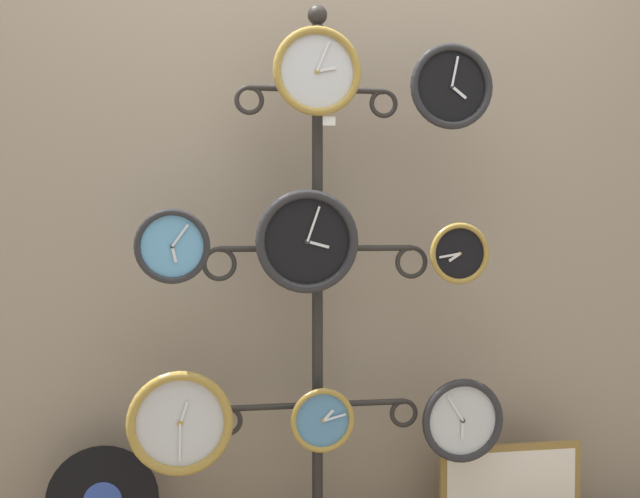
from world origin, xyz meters
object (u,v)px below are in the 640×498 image
object	(u,v)px
clock_middle_left	(172,246)
clock_middle_center	(307,241)
clock_bottom_left	(180,423)
picture_frame	(511,486)
display_stand	(317,371)
clock_top_center	(317,71)
clock_bottom_center	(323,420)
clock_bottom_right	(462,420)
clock_middle_right	(459,253)
clock_top_right	(451,87)

from	to	relation	value
clock_middle_left	clock_middle_center	size ratio (longest dim) A/B	0.70
clock_bottom_left	picture_frame	world-z (taller)	clock_bottom_left
display_stand	clock_middle_left	distance (m)	0.63
clock_bottom_left	clock_top_center	bearing A→B (deg)	2.68
clock_bottom_center	display_stand	bearing A→B (deg)	91.96
clock_middle_left	clock_middle_center	distance (m)	0.42
clock_bottom_right	clock_middle_right	bearing A→B (deg)	122.98
clock_bottom_left	clock_bottom_right	bearing A→B (deg)	0.83
clock_middle_left	picture_frame	xyz separation A→B (m)	(1.12, 0.08, -0.83)
clock_top_right	picture_frame	world-z (taller)	clock_top_right
picture_frame	clock_top_right	bearing A→B (deg)	-161.64
clock_top_center	picture_frame	size ratio (longest dim) A/B	0.55
clock_middle_left	clock_middle_center	world-z (taller)	clock_middle_center
clock_bottom_left	clock_bottom_right	size ratio (longest dim) A/B	1.17
clock_middle_center	clock_bottom_right	world-z (taller)	clock_middle_center
display_stand	clock_top_right	size ratio (longest dim) A/B	6.61
clock_top_center	clock_middle_center	world-z (taller)	clock_top_center
clock_bottom_center	picture_frame	bearing A→B (deg)	5.15
clock_top_right	clock_bottom_center	distance (m)	1.13
clock_middle_left	clock_bottom_right	size ratio (longest dim) A/B	0.83
clock_top_center	clock_bottom_right	xyz separation A→B (m)	(0.48, -0.01, -1.11)
clock_top_right	clock_middle_center	xyz separation A→B (m)	(-0.46, 0.03, -0.49)
clock_bottom_left	clock_middle_right	bearing A→B (deg)	1.79
clock_bottom_right	clock_bottom_left	bearing A→B (deg)	-179.17
clock_middle_center	clock_bottom_right	distance (m)	0.77
clock_bottom_center	picture_frame	world-z (taller)	clock_bottom_center
clock_middle_right	clock_middle_left	bearing A→B (deg)	-178.88
clock_middle_center	clock_middle_right	world-z (taller)	clock_middle_center
clock_top_center	clock_middle_right	xyz separation A→B (m)	(0.47, 0.01, -0.57)
clock_top_right	clock_middle_left	distance (m)	1.01
clock_bottom_left	clock_bottom_center	xyz separation A→B (m)	(0.44, 0.03, -0.02)
clock_top_center	clock_middle_right	distance (m)	0.74
clock_middle_center	clock_middle_right	distance (m)	0.50
clock_middle_center	clock_bottom_left	distance (m)	0.68
clock_top_right	clock_bottom_left	size ratio (longest dim) A/B	0.85
clock_bottom_center	clock_bottom_left	bearing A→B (deg)	-176.64
clock_middle_center	picture_frame	xyz separation A→B (m)	(0.71, 0.05, -0.84)
clock_middle_right	display_stand	bearing A→B (deg)	168.75
clock_middle_left	clock_bottom_center	size ratio (longest dim) A/B	1.11
clock_middle_left	clock_middle_center	bearing A→B (deg)	3.04
clock_bottom_left	picture_frame	size ratio (longest dim) A/B	0.64
clock_middle_right	clock_bottom_left	distance (m)	1.03
clock_middle_right	clock_bottom_left	bearing A→B (deg)	-178.21
clock_bottom_left	clock_bottom_center	size ratio (longest dim) A/B	1.56
clock_bottom_right	picture_frame	world-z (taller)	clock_bottom_right
clock_middle_right	clock_top_center	bearing A→B (deg)	-179.01
display_stand	clock_top_right	world-z (taller)	display_stand
display_stand	clock_bottom_center	bearing A→B (deg)	-88.04
clock_top_center	clock_bottom_center	size ratio (longest dim) A/B	1.35
clock_top_center	clock_middle_left	xyz separation A→B (m)	(-0.44, -0.01, -0.54)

